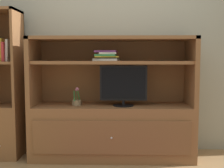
{
  "coord_description": "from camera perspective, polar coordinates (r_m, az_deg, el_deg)",
  "views": [
    {
      "loc": [
        0.08,
        -2.9,
        1.18
      ],
      "look_at": [
        0.0,
        0.35,
        0.87
      ],
      "focal_mm": 46.2,
      "sensor_mm": 36.0,
      "label": 1
    }
  ],
  "objects": [
    {
      "name": "media_console",
      "position": [
        3.39,
        0.02,
        -6.86
      ],
      "size": [
        1.86,
        0.56,
        1.4
      ],
      "color": "brown",
      "rests_on": "ground_plane"
    },
    {
      "name": "upright_book_row",
      "position": [
        3.58,
        -21.21,
        6.15
      ],
      "size": [
        0.2,
        0.18,
        0.26
      ],
      "color": "#338C4C",
      "rests_on": "bookshelf_tall"
    },
    {
      "name": "magazine_stack",
      "position": [
        3.3,
        -1.11,
        5.58
      ],
      "size": [
        0.3,
        0.36,
        0.12
      ],
      "color": "silver",
      "rests_on": "media_console"
    },
    {
      "name": "painted_rear_wall",
      "position": [
        3.66,
        0.15,
        8.92
      ],
      "size": [
        6.0,
        0.1,
        2.8
      ],
      "primitive_type": "cube",
      "color": "gray",
      "rests_on": "ground_plane"
    },
    {
      "name": "bookshelf_tall",
      "position": [
        3.62,
        -20.28,
        -4.25
      ],
      "size": [
        0.37,
        0.41,
        1.72
      ],
      "color": "brown",
      "rests_on": "ground_plane"
    },
    {
      "name": "potted_plant",
      "position": [
        3.34,
        -7.01,
        -3.44
      ],
      "size": [
        0.1,
        0.1,
        0.22
      ],
      "color": "#8C7251",
      "rests_on": "media_console"
    },
    {
      "name": "tv_monitor",
      "position": [
        3.27,
        2.28,
        -0.27
      ],
      "size": [
        0.54,
        0.23,
        0.46
      ],
      "color": "black",
      "rests_on": "media_console"
    }
  ]
}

